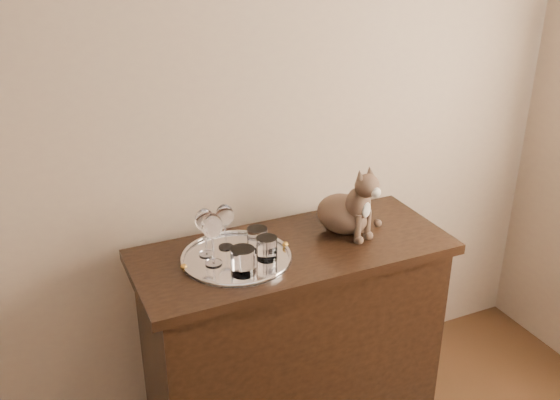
% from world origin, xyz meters
% --- Properties ---
extents(wall_back, '(4.00, 0.10, 2.70)m').
position_xyz_m(wall_back, '(0.00, 2.25, 1.35)').
color(wall_back, '#C1AC91').
rests_on(wall_back, ground).
extents(sideboard, '(1.20, 0.50, 0.85)m').
position_xyz_m(sideboard, '(0.60, 1.94, 0.42)').
color(sideboard, black).
rests_on(sideboard, ground).
extents(tray, '(0.40, 0.40, 0.01)m').
position_xyz_m(tray, '(0.37, 1.94, 0.85)').
color(tray, silver).
rests_on(tray, sideboard).
extents(wine_glass_a, '(0.07, 0.07, 0.18)m').
position_xyz_m(wine_glass_a, '(0.28, 2.01, 0.95)').
color(wine_glass_a, white).
rests_on(wine_glass_a, tray).
extents(wine_glass_b, '(0.07, 0.07, 0.17)m').
position_xyz_m(wine_glass_b, '(0.36, 2.03, 0.95)').
color(wine_glass_b, white).
rests_on(wine_glass_b, tray).
extents(wine_glass_c, '(0.07, 0.07, 0.20)m').
position_xyz_m(wine_glass_c, '(0.28, 1.94, 0.96)').
color(wine_glass_c, white).
rests_on(wine_glass_c, tray).
extents(tumbler_a, '(0.08, 0.08, 0.09)m').
position_xyz_m(tumbler_a, '(0.47, 1.89, 0.90)').
color(tumbler_a, white).
rests_on(tumbler_a, tray).
extents(tumbler_b, '(0.09, 0.09, 0.10)m').
position_xyz_m(tumbler_b, '(0.35, 1.83, 0.91)').
color(tumbler_b, silver).
rests_on(tumbler_b, tray).
extents(tumbler_c, '(0.08, 0.08, 0.09)m').
position_xyz_m(tumbler_c, '(0.47, 1.97, 0.90)').
color(tumbler_c, white).
rests_on(tumbler_c, tray).
extents(cat, '(0.36, 0.34, 0.29)m').
position_xyz_m(cat, '(0.83, 1.98, 1.00)').
color(cat, '#4D3C2E').
rests_on(cat, sideboard).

